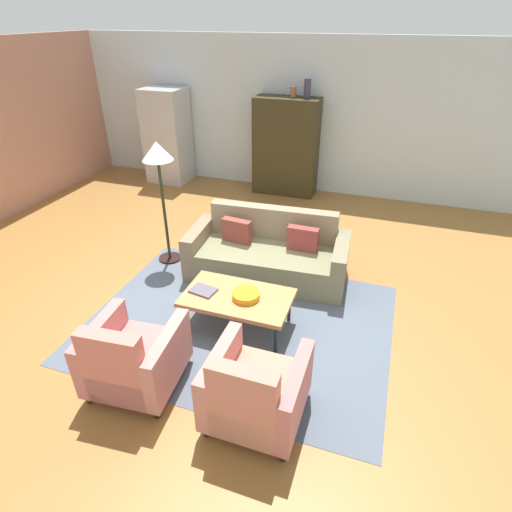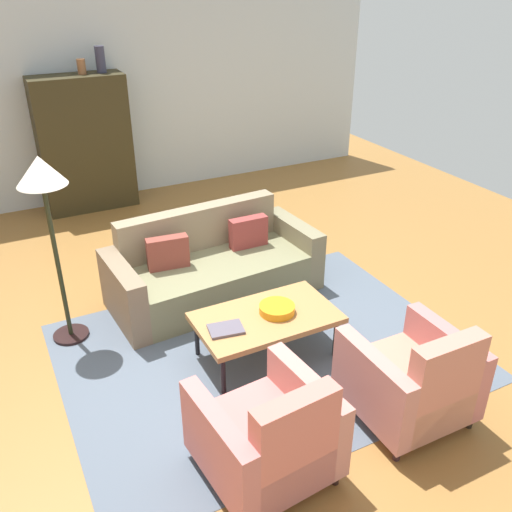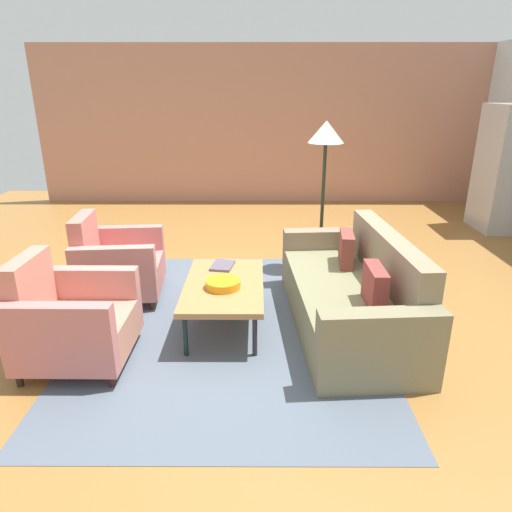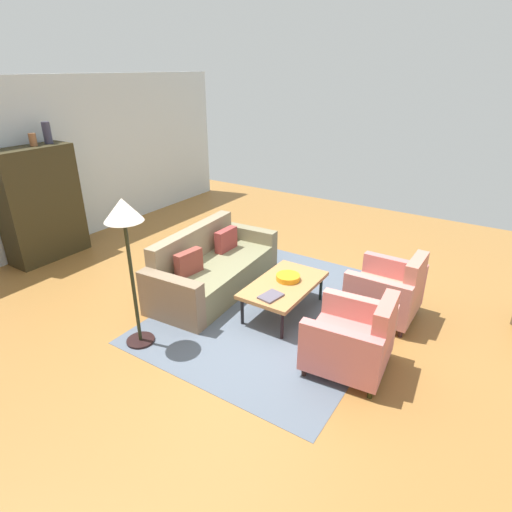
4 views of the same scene
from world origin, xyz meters
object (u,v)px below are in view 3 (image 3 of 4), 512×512
(floor_lamp, at_px, (325,146))
(book_stack, at_px, (222,266))
(refrigerator, at_px, (508,169))
(armchair_left, at_px, (115,266))
(couch, at_px, (355,296))
(armchair_right, at_px, (69,322))
(coffee_table, at_px, (224,287))
(fruit_bowl, at_px, (223,284))

(floor_lamp, bearing_deg, book_stack, -45.68)
(refrigerator, bearing_deg, book_stack, -56.73)
(armchair_left, distance_m, refrigerator, 5.78)
(couch, xyz_separation_m, armchair_right, (0.61, -2.35, 0.06))
(coffee_table, xyz_separation_m, armchair_left, (-0.59, -1.17, -0.03))
(armchair_right, height_order, refrigerator, refrigerator)
(coffee_table, bearing_deg, refrigerator, 127.25)
(armchair_right, bearing_deg, couch, 104.84)
(armchair_left, distance_m, fruit_bowl, 1.36)
(couch, xyz_separation_m, refrigerator, (-3.06, 2.85, 0.64))
(coffee_table, relative_size, floor_lamp, 0.70)
(armchair_left, height_order, floor_lamp, floor_lamp)
(book_stack, distance_m, refrigerator, 4.90)
(fruit_bowl, height_order, refrigerator, refrigerator)
(coffee_table, height_order, floor_lamp, floor_lamp)
(couch, distance_m, armchair_left, 2.43)
(armchair_right, bearing_deg, book_stack, 131.85)
(fruit_bowl, distance_m, book_stack, 0.50)
(couch, height_order, refrigerator, refrigerator)
(couch, relative_size, coffee_table, 1.80)
(armchair_left, bearing_deg, couch, 71.02)
(fruit_bowl, relative_size, floor_lamp, 0.18)
(fruit_bowl, bearing_deg, armchair_left, -120.86)
(floor_lamp, bearing_deg, couch, 4.84)
(armchair_right, bearing_deg, coffee_table, 117.62)
(armchair_left, height_order, armchair_right, same)
(book_stack, distance_m, floor_lamp, 1.85)
(coffee_table, bearing_deg, floor_lamp, 144.17)
(couch, xyz_separation_m, armchair_left, (-0.59, -2.35, 0.06))
(fruit_bowl, bearing_deg, coffee_table, 180.00)
(fruit_bowl, height_order, floor_lamp, floor_lamp)
(couch, distance_m, floor_lamp, 1.87)
(fruit_bowl, relative_size, book_stack, 0.99)
(refrigerator, bearing_deg, armchair_right, -54.81)
(armchair_right, bearing_deg, refrigerator, 125.60)
(armchair_right, xyz_separation_m, book_stack, (-0.99, 1.12, 0.08))
(couch, xyz_separation_m, book_stack, (-0.39, -1.23, 0.14))
(coffee_table, bearing_deg, armchair_right, -62.80)
(floor_lamp, bearing_deg, armchair_left, -68.52)
(armchair_left, bearing_deg, book_stack, 74.93)
(coffee_table, bearing_deg, fruit_bowl, 0.00)
(coffee_table, bearing_deg, couch, 90.28)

